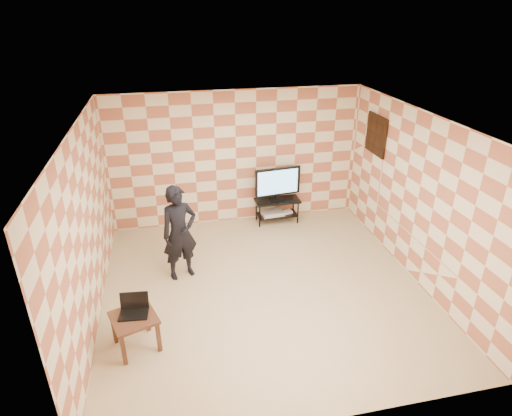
{
  "coord_description": "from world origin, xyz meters",
  "views": [
    {
      "loc": [
        -1.3,
        -5.48,
        4.16
      ],
      "look_at": [
        0.0,
        0.6,
        1.15
      ],
      "focal_mm": 30.0,
      "sensor_mm": 36.0,
      "label": 1
    }
  ],
  "objects_px": {
    "side_table": "(134,322)",
    "tv": "(278,182)",
    "tv_stand": "(277,206)",
    "person": "(180,233)"
  },
  "relations": [
    {
      "from": "tv_stand",
      "to": "person",
      "type": "bearing_deg",
      "value": -142.61
    },
    {
      "from": "tv_stand",
      "to": "person",
      "type": "relative_size",
      "value": 0.57
    },
    {
      "from": "tv_stand",
      "to": "side_table",
      "type": "bearing_deg",
      "value": -131.24
    },
    {
      "from": "tv",
      "to": "side_table",
      "type": "bearing_deg",
      "value": -131.26
    },
    {
      "from": "tv_stand",
      "to": "person",
      "type": "height_order",
      "value": "person"
    },
    {
      "from": "side_table",
      "to": "tv",
      "type": "bearing_deg",
      "value": 48.74
    },
    {
      "from": "tv_stand",
      "to": "tv",
      "type": "relative_size",
      "value": 0.96
    },
    {
      "from": "tv",
      "to": "person",
      "type": "height_order",
      "value": "person"
    },
    {
      "from": "tv",
      "to": "side_table",
      "type": "distance_m",
      "value": 4.16
    },
    {
      "from": "person",
      "to": "tv",
      "type": "bearing_deg",
      "value": 18.58
    }
  ]
}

